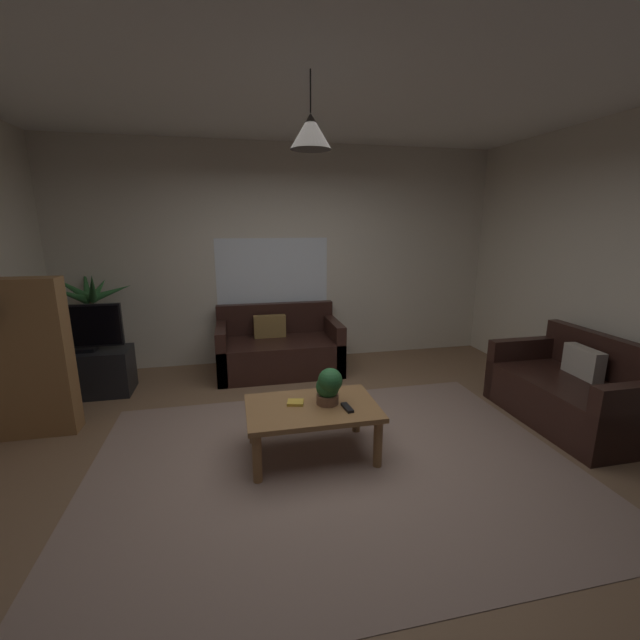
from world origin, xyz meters
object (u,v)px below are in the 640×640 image
Objects in this scene: couch_under_window at (279,350)px; remote_on_table_0 at (347,408)px; coffee_table at (312,413)px; pendant_lamp at (311,131)px; potted_plant_on_table at (329,386)px; couch_right_side at (572,394)px; tv_stand at (88,373)px; potted_palm_corner at (94,330)px; tv at (81,328)px; book_on_table_0 at (295,403)px; bookshelf_corner at (25,358)px.

remote_on_table_0 is at bearing -81.86° from couch_under_window.
pendant_lamp is (0.00, 0.00, 2.08)m from coffee_table.
coffee_table is 3.41× the size of potted_plant_on_table.
couch_right_side is 1.54× the size of tv_stand.
remote_on_table_0 is 0.12× the size of potted_palm_corner.
couch_right_side reaches higher than remote_on_table_0.
pendant_lamp reaches higher than tv_stand.
pendant_lamp is at bearing -37.61° from tv.
potted_plant_on_table is at bearing -89.30° from couch_right_side.
coffee_table is 8.15× the size of book_on_table_0.
tv reaches higher than potted_plant_on_table.
tv_stand is (-2.04, 1.63, -0.19)m from book_on_table_0.
remote_on_table_0 is 0.18× the size of tv_stand.
potted_palm_corner is at bearing 137.33° from potted_plant_on_table.
tv_stand is (-2.42, 1.80, -0.19)m from remote_on_table_0.
tv is (-2.42, 1.78, 0.33)m from remote_on_table_0.
pendant_lamp reaches higher than potted_plant_on_table.
book_on_table_0 is at bearing -90.65° from couch_right_side.
tv is at bearing 144.11° from potted_plant_on_table.
couch_under_window is 1.46× the size of coffee_table.
couch_under_window is 2.14m from tv_stand.
tv_stand is at bearing 77.56° from bookshelf_corner.
coffee_table is 3.07m from potted_palm_corner.
couch_under_window is 1.96m from coffee_table.
coffee_table is at bearing -44.43° from potted_palm_corner.
potted_plant_on_table reaches higher than coffee_table.
couch_under_window is at bearing -87.69° from remote_on_table_0.
couch_under_window is 3.05× the size of pendant_lamp.
coffee_table is 2.09× the size of pendant_lamp.
pendant_lamp is at bearing 0.67° from coffee_table.
tv is (-2.16, 1.67, 0.40)m from coffee_table.
potted_palm_corner is (-0.03, 0.48, -0.15)m from tv.
couch_right_side is 0.99× the size of bookshelf_corner.
bookshelf_corner reaches higher than potted_palm_corner.
couch_under_window is at bearing 7.41° from tv_stand.
couch_under_window and couch_right_side have the same top height.
remote_on_table_0 is 2.79m from bookshelf_corner.
couch_right_side is at bearing -37.29° from couch_under_window.
potted_palm_corner reaches higher than couch_under_window.
remote_on_table_0 is at bearing -86.24° from couch_right_side.
tv reaches higher than remote_on_table_0.
book_on_table_0 is 0.42m from remote_on_table_0.
tv reaches higher than coffee_table.
bookshelf_corner is at bearing -102.76° from tv.
bookshelf_corner is at bearing 161.19° from potted_plant_on_table.
remote_on_table_0 is 0.11× the size of bookshelf_corner.
bookshelf_corner is (-2.35, 0.85, 0.35)m from coffee_table.
book_on_table_0 is 0.30m from potted_plant_on_table.
coffee_table is at bearing -37.61° from tv.
tv_stand reaches higher than coffee_table.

